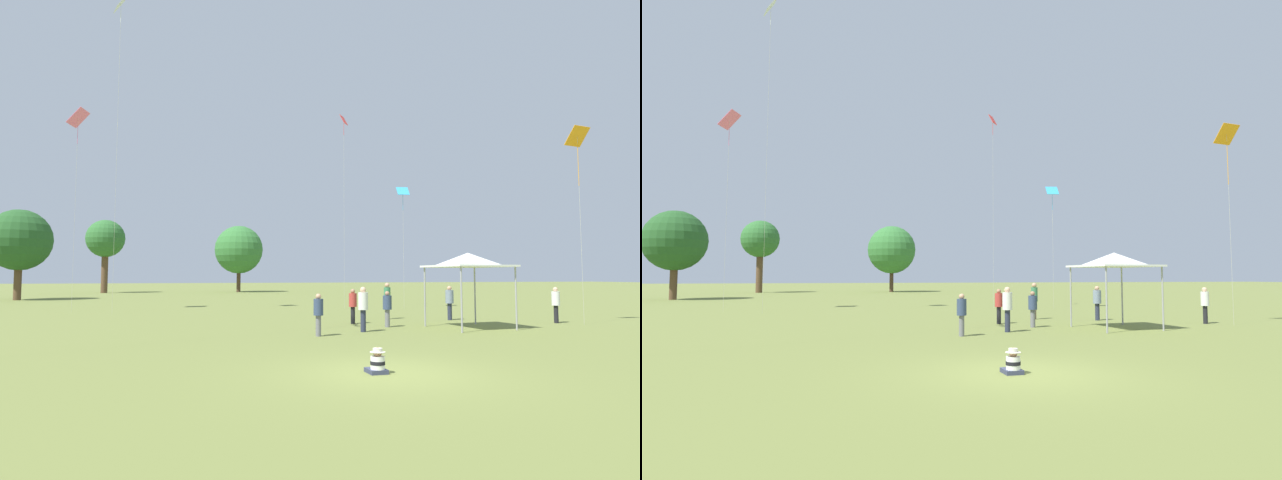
% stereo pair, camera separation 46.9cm
% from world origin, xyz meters
% --- Properties ---
extents(ground_plane, '(300.00, 300.00, 0.00)m').
position_xyz_m(ground_plane, '(0.00, 0.00, 0.00)').
color(ground_plane, olive).
extents(seated_toddler, '(0.42, 0.52, 0.58)m').
position_xyz_m(seated_toddler, '(-0.23, 0.04, 0.24)').
color(seated_toddler, '#383D56').
rests_on(seated_toddler, ground).
extents(person_standing_0, '(0.51, 0.51, 1.60)m').
position_xyz_m(person_standing_0, '(3.09, 11.28, 0.95)').
color(person_standing_0, black).
rests_on(person_standing_0, ground).
extents(person_standing_1, '(0.48, 0.48, 1.54)m').
position_xyz_m(person_standing_1, '(4.04, 9.47, 0.91)').
color(person_standing_1, slate).
rests_on(person_standing_1, ground).
extents(person_standing_2, '(0.53, 0.53, 1.77)m').
position_xyz_m(person_standing_2, '(2.39, 8.01, 1.05)').
color(person_standing_2, '#282D42').
rests_on(person_standing_2, ground).
extents(person_standing_3, '(0.55, 0.55, 1.70)m').
position_xyz_m(person_standing_3, '(8.43, 11.87, 1.00)').
color(person_standing_3, '#282D42').
rests_on(person_standing_3, ground).
extents(person_standing_4, '(0.45, 0.45, 1.55)m').
position_xyz_m(person_standing_4, '(0.31, 7.12, 0.92)').
color(person_standing_4, slate).
rests_on(person_standing_4, ground).
extents(person_standing_5, '(0.43, 0.43, 1.84)m').
position_xyz_m(person_standing_5, '(5.62, 13.18, 1.12)').
color(person_standing_5, brown).
rests_on(person_standing_5, ground).
extents(person_standing_6, '(0.47, 0.47, 1.68)m').
position_xyz_m(person_standing_6, '(12.39, 9.08, 1.00)').
color(person_standing_6, black).
rests_on(person_standing_6, ground).
extents(canopy_tent, '(3.16, 3.16, 3.18)m').
position_xyz_m(canopy_tent, '(7.19, 8.13, 2.86)').
color(canopy_tent, white).
rests_on(canopy_tent, ground).
extents(kite_1, '(0.74, 0.78, 13.36)m').
position_xyz_m(kite_1, '(6.11, 21.70, 12.20)').
color(kite_1, red).
rests_on(kite_1, ground).
extents(kite_2, '(1.07, 0.75, 9.07)m').
position_xyz_m(kite_2, '(13.05, 8.10, 8.41)').
color(kite_2, orange).
rests_on(kite_2, ground).
extents(kite_3, '(1.21, 1.50, 12.63)m').
position_xyz_m(kite_3, '(-11.04, 22.98, 11.88)').
color(kite_3, pink).
rests_on(kite_3, ground).
extents(kite_4, '(0.91, 0.70, 8.35)m').
position_xyz_m(kite_4, '(10.00, 20.59, 7.76)').
color(kite_4, '#339EDB').
rests_on(kite_4, ground).
extents(kite_5, '(0.95, 1.27, 19.19)m').
position_xyz_m(kite_5, '(-8.42, 20.58, 17.96)').
color(kite_5, white).
rests_on(kite_5, ground).
extents(distant_tree_0, '(6.58, 6.58, 9.11)m').
position_xyz_m(distant_tree_0, '(2.91, 58.47, 5.81)').
color(distant_tree_0, '#473323').
rests_on(distant_tree_0, ground).
extents(distant_tree_1, '(5.63, 5.63, 8.33)m').
position_xyz_m(distant_tree_1, '(-19.04, 40.72, 5.48)').
color(distant_tree_1, brown).
rests_on(distant_tree_1, ground).
extents(distant_tree_2, '(4.89, 4.89, 9.55)m').
position_xyz_m(distant_tree_2, '(-14.34, 59.55, 6.97)').
color(distant_tree_2, brown).
rests_on(distant_tree_2, ground).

